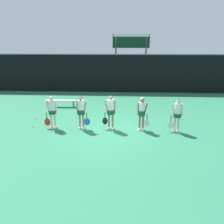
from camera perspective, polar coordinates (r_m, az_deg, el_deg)
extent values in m
plane|color=#2D7F56|center=(10.86, 0.07, -4.62)|extent=(140.00, 140.00, 0.00)
cube|color=black|center=(19.07, 1.46, 9.93)|extent=(60.00, 0.06, 3.18)
cube|color=slate|center=(18.93, 1.50, 14.83)|extent=(60.00, 0.08, 0.08)
cylinder|color=#515156|center=(20.77, 0.99, 12.95)|extent=(0.14, 0.14, 4.92)
cylinder|color=#515156|center=(20.86, 8.74, 12.78)|extent=(0.14, 0.14, 4.92)
cube|color=#0F3823|center=(20.71, 5.01, 18.01)|extent=(3.35, 0.12, 1.22)
cube|color=white|center=(20.65, 5.06, 19.36)|extent=(3.21, 0.02, 0.24)
cube|color=#B2B2B7|center=(15.04, -13.25, 2.97)|extent=(2.07, 0.37, 0.04)
cylinder|color=slate|center=(15.01, -9.94, 2.24)|extent=(0.06, 0.06, 0.42)
cylinder|color=slate|center=(14.78, -10.15, 1.98)|extent=(0.06, 0.06, 0.42)
cylinder|color=slate|center=(15.47, -16.10, 2.26)|extent=(0.06, 0.06, 0.42)
cylinder|color=slate|center=(15.24, -16.39, 2.01)|extent=(0.06, 0.06, 0.42)
cylinder|color=beige|center=(11.30, -14.71, -2.19)|extent=(0.10, 0.10, 0.79)
cylinder|color=beige|center=(11.33, -15.59, -2.21)|extent=(0.10, 0.10, 0.79)
cube|color=white|center=(11.39, -14.59, -3.89)|extent=(0.15, 0.25, 0.09)
cube|color=white|center=(11.42, -15.47, -3.91)|extent=(0.15, 0.25, 0.09)
cylinder|color=#194C33|center=(11.18, -15.33, 0.01)|extent=(0.37, 0.37, 0.18)
cylinder|color=white|center=(11.10, -15.44, 1.31)|extent=(0.32, 0.32, 0.65)
sphere|color=beige|center=(11.00, -15.61, 3.44)|extent=(0.20, 0.20, 0.20)
sphere|color=#D8B772|center=(11.01, -15.61, 3.60)|extent=(0.19, 0.19, 0.19)
cylinder|color=beige|center=(11.14, -16.44, 1.20)|extent=(0.21, 0.11, 0.62)
cylinder|color=beige|center=(11.08, -14.46, 1.27)|extent=(0.08, 0.08, 0.62)
cylinder|color=black|center=(11.25, -16.68, -0.84)|extent=(0.03, 0.03, 0.29)
ellipsoid|color=red|center=(11.36, -16.53, -2.51)|extent=(0.30, 0.03, 0.41)
cylinder|color=tan|center=(10.92, -7.51, -2.41)|extent=(0.10, 0.10, 0.80)
cylinder|color=tan|center=(10.96, -8.40, -2.37)|extent=(0.10, 0.10, 0.80)
cube|color=white|center=(11.01, -7.48, -4.21)|extent=(0.13, 0.25, 0.09)
cube|color=white|center=(11.06, -8.36, -4.16)|extent=(0.13, 0.25, 0.09)
cylinder|color=#194C33|center=(10.79, -8.06, 0.00)|extent=(0.37, 0.37, 0.22)
cylinder|color=white|center=(10.71, -8.12, 1.31)|extent=(0.32, 0.32, 0.67)
sphere|color=tan|center=(10.60, -8.22, 3.57)|extent=(0.20, 0.20, 0.20)
sphere|color=#4C331E|center=(10.61, -8.20, 3.72)|extent=(0.18, 0.18, 0.18)
cylinder|color=tan|center=(10.67, -7.08, 1.21)|extent=(0.21, 0.09, 0.64)
cylinder|color=tan|center=(10.77, -9.10, 1.28)|extent=(0.08, 0.08, 0.64)
cylinder|color=black|center=(10.75, -6.61, -0.92)|extent=(0.03, 0.03, 0.27)
ellipsoid|color=blue|center=(10.85, -6.55, -2.53)|extent=(0.31, 0.03, 0.37)
cylinder|color=tan|center=(10.79, 0.17, -2.43)|extent=(0.10, 0.10, 0.82)
cylinder|color=tan|center=(10.81, -0.80, -2.40)|extent=(0.10, 0.10, 0.82)
cube|color=white|center=(10.89, 0.15, -4.30)|extent=(0.12, 0.25, 0.09)
cube|color=white|center=(10.91, -0.81, -4.26)|extent=(0.12, 0.25, 0.09)
cylinder|color=#194C33|center=(10.65, -0.32, 0.05)|extent=(0.39, 0.39, 0.22)
cylinder|color=white|center=(10.57, -0.32, 1.44)|extent=(0.34, 0.34, 0.69)
sphere|color=tan|center=(10.45, -0.33, 3.79)|extent=(0.20, 0.20, 0.20)
sphere|color=black|center=(10.47, -0.32, 3.95)|extent=(0.18, 0.18, 0.18)
cylinder|color=tan|center=(10.60, -1.44, 1.41)|extent=(0.21, 0.09, 0.66)
cylinder|color=tan|center=(10.55, 0.74, 1.35)|extent=(0.08, 0.08, 0.66)
cylinder|color=black|center=(10.71, -1.86, -0.75)|extent=(0.03, 0.03, 0.27)
ellipsoid|color=black|center=(10.81, -1.85, -2.36)|extent=(0.26, 0.03, 0.37)
cylinder|color=#8C664C|center=(10.79, 8.07, -2.74)|extent=(0.10, 0.10, 0.78)
cylinder|color=#8C664C|center=(10.78, 7.23, -2.70)|extent=(0.10, 0.10, 0.78)
cube|color=white|center=(10.88, 7.99, -4.50)|extent=(0.13, 0.25, 0.09)
cube|color=white|center=(10.88, 7.16, -4.47)|extent=(0.13, 0.25, 0.09)
cylinder|color=#194C33|center=(10.63, 7.75, -0.28)|extent=(0.33, 0.33, 0.26)
cylinder|color=white|center=(10.56, 7.80, 0.88)|extent=(0.29, 0.29, 0.63)
sphere|color=#8C664C|center=(10.45, 7.90, 3.10)|extent=(0.22, 0.22, 0.22)
sphere|color=#D8B772|center=(10.47, 7.90, 3.28)|extent=(0.20, 0.20, 0.20)
cylinder|color=#8C664C|center=(10.57, 8.79, 0.76)|extent=(0.20, 0.09, 0.60)
cylinder|color=#8C664C|center=(10.57, 6.85, 0.84)|extent=(0.08, 0.08, 0.60)
cylinder|color=black|center=(10.67, 9.13, -1.25)|extent=(0.03, 0.03, 0.26)
ellipsoid|color=silver|center=(10.77, 9.05, -2.84)|extent=(0.27, 0.03, 0.37)
cylinder|color=beige|center=(10.94, 16.92, -3.09)|extent=(0.10, 0.10, 0.77)
cylinder|color=beige|center=(10.91, 16.02, -3.05)|extent=(0.10, 0.10, 0.77)
cube|color=white|center=(11.03, 16.79, -4.80)|extent=(0.13, 0.25, 0.09)
cube|color=white|center=(11.01, 15.89, -4.77)|extent=(0.13, 0.25, 0.09)
cylinder|color=#194C33|center=(10.78, 16.68, -0.82)|extent=(0.36, 0.36, 0.19)
cylinder|color=white|center=(10.71, 16.79, 0.48)|extent=(0.31, 0.31, 0.64)
sphere|color=beige|center=(10.60, 16.99, 2.64)|extent=(0.19, 0.19, 0.19)
sphere|color=#4C331E|center=(10.61, 16.99, 2.79)|extent=(0.18, 0.18, 0.18)
cylinder|color=beige|center=(10.69, 15.74, 0.46)|extent=(0.21, 0.10, 0.61)
cylinder|color=beige|center=(10.74, 17.77, 0.36)|extent=(0.08, 0.08, 0.61)
cylinder|color=black|center=(10.77, 15.16, -1.58)|extent=(0.03, 0.03, 0.28)
ellipsoid|color=silver|center=(10.89, 15.02, -3.25)|extent=(0.28, 0.03, 0.39)
sphere|color=#CCE033|center=(11.88, -19.91, -3.56)|extent=(0.07, 0.07, 0.07)
sphere|color=#CCE033|center=(13.00, -19.19, -1.70)|extent=(0.07, 0.07, 0.07)
sphere|color=#CCE033|center=(12.65, -9.40, -1.46)|extent=(0.07, 0.07, 0.07)
sphere|color=#CCE033|center=(12.25, -17.21, -2.67)|extent=(0.06, 0.06, 0.06)
sphere|color=#CCE033|center=(12.91, 17.86, -1.71)|extent=(0.07, 0.07, 0.07)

